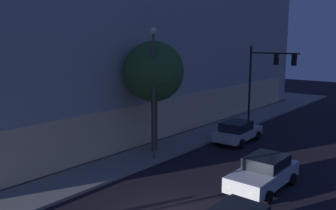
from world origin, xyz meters
name	(u,v)px	position (x,y,z in m)	size (l,w,h in m)	color
modern_building	(87,28)	(13.67, 22.01, 8.77)	(39.72, 27.90, 17.68)	#4C4C51
traffic_light_far_corner	(267,71)	(17.94, 3.93, 4.92)	(0.49, 4.37, 6.87)	black
street_lamp_sidewalk	(154,78)	(5.55, 5.63, 5.21)	(0.44, 0.44, 8.08)	#4D4D4D
sidewalk_tree	(154,72)	(6.85, 6.75, 5.43)	(3.95, 3.95, 7.29)	#4D341E
car_white	(264,173)	(5.78, -1.58, 0.83)	(4.77, 2.19, 1.64)	silver
car_silver	(237,131)	(12.68, 3.66, 0.81)	(4.61, 2.30, 1.58)	#B7BABF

